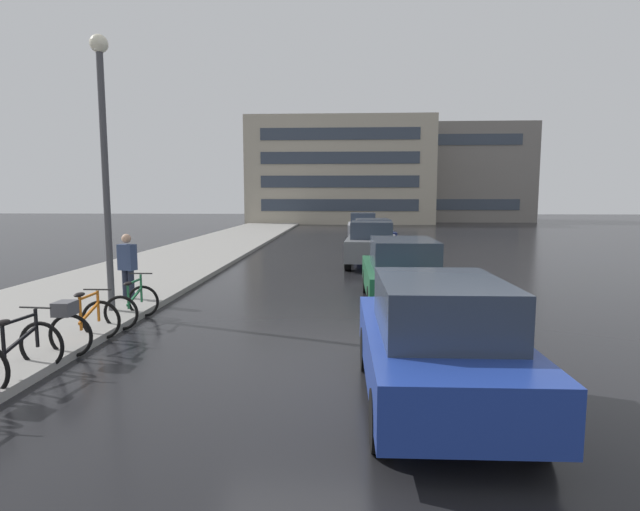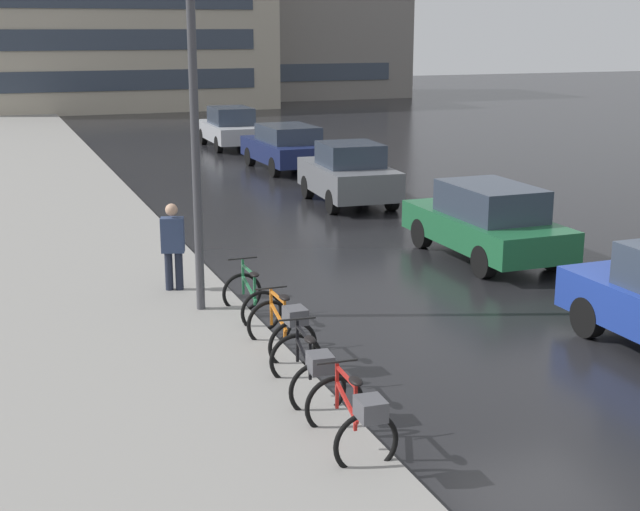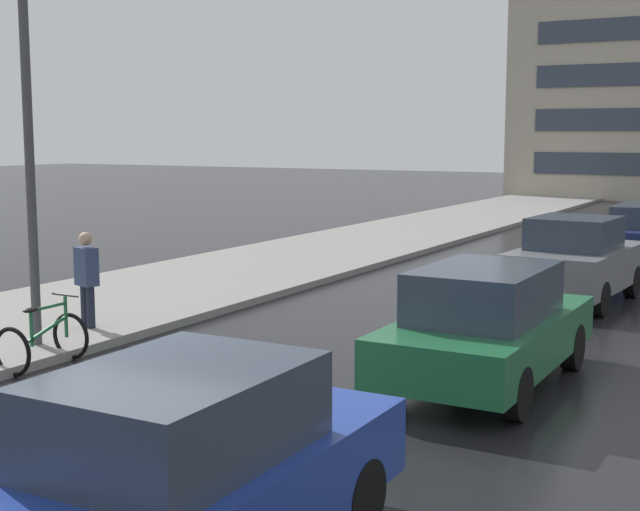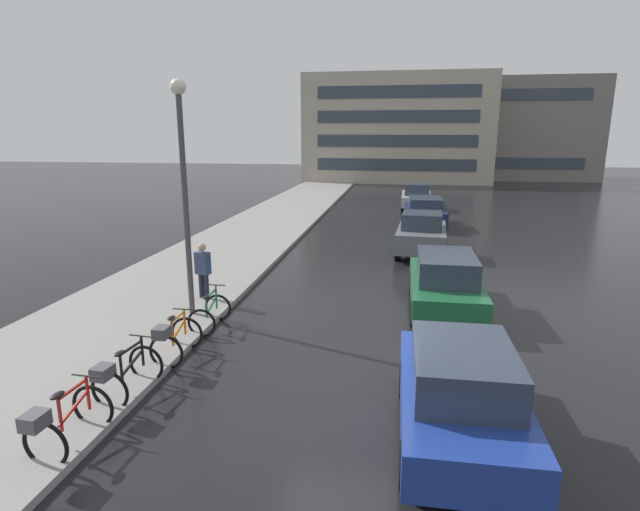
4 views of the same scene
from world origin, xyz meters
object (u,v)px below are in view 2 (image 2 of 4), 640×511
pedestrian (173,245)px  car_grey (349,174)px  bicycle_second (309,369)px  bicycle_third (284,328)px  car_navy (287,147)px  bicycle_farthest (251,299)px  car_green (487,221)px  bicycle_nearest (354,418)px  car_silver (230,128)px  streetlamp (194,92)px

pedestrian → car_grey: bearing=47.7°
bicycle_second → bicycle_third: size_ratio=1.07×
car_navy → pedestrian: pedestrian is taller
bicycle_farthest → car_green: car_green is taller
bicycle_nearest → bicycle_second: size_ratio=0.96×
car_silver → car_navy: bearing=-87.5°
bicycle_second → streetlamp: (-0.45, 4.01, 3.21)m
car_navy → car_silver: bearing=92.5°
car_grey → car_silver: (0.11, 12.52, -0.03)m
bicycle_nearest → streetlamp: streetlamp is taller
bicycle_nearest → streetlamp: bearing=94.1°
bicycle_nearest → car_navy: (6.02, 20.01, 0.28)m
car_navy → car_green: bearing=-89.9°
car_green → streetlamp: (-6.44, -1.65, 2.90)m
bicycle_nearest → pedestrian: pedestrian is taller
bicycle_second → car_green: size_ratio=0.34×
bicycle_farthest → pedestrian: 2.11m
bicycle_third → streetlamp: size_ratio=0.23×
bicycle_third → car_navy: (5.78, 16.85, 0.28)m
bicycle_third → car_green: size_ratio=0.32×
bicycle_farthest → car_navy: (5.71, 14.99, 0.40)m
car_green → car_grey: 6.47m
bicycle_nearest → car_grey: car_grey is taller
bicycle_second → bicycle_third: bicycle_third is taller
bicycle_second → car_silver: bearing=77.0°
pedestrian → bicycle_second: bearing=-83.2°
car_green → streetlamp: size_ratio=0.71×
streetlamp → bicycle_second: bearing=-83.6°
bicycle_second → bicycle_farthest: bearing=85.7°
car_silver → pedestrian: bearing=-108.1°
bicycle_farthest → car_navy: 16.05m
streetlamp → car_silver: bearing=73.4°
bicycle_third → car_green: 7.08m
bicycle_nearest → car_grey: size_ratio=0.36×
bicycle_farthest → bicycle_third: bearing=-91.9°
bicycle_second → car_green: 8.25m
car_green → car_silver: 18.98m
bicycle_nearest → car_navy: size_ratio=0.33×
streetlamp → pedestrian: bearing=98.1°
car_grey → streetlamp: size_ratio=0.65×
bicycle_farthest → streetlamp: streetlamp is taller
bicycle_second → bicycle_third: 1.61m
car_green → streetlamp: 7.25m
car_green → car_grey: car_grey is taller
pedestrian → car_green: bearing=3.4°
bicycle_third → car_grey: size_ratio=0.35×
bicycle_nearest → bicycle_farthest: bicycle_nearest is taller
bicycle_nearest → car_green: (6.04, 7.23, 0.29)m
bicycle_third → car_green: (5.79, 4.07, 0.29)m
bicycle_second → car_green: (5.99, 5.66, 0.31)m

